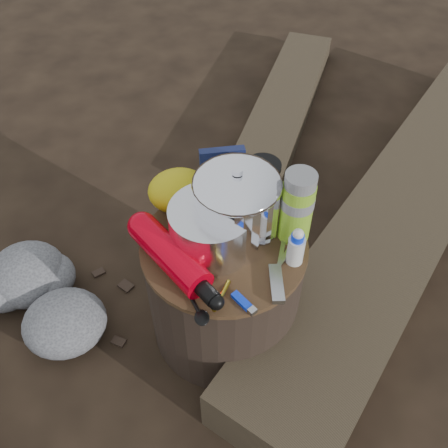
{
  "coord_description": "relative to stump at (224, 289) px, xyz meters",
  "views": [
    {
      "loc": [
        -0.11,
        -0.84,
        1.41
      ],
      "look_at": [
        0.0,
        0.0,
        0.48
      ],
      "focal_mm": 40.48,
      "sensor_mm": 36.0,
      "label": 1
    }
  ],
  "objects": [
    {
      "name": "pot_grabber",
      "position": [
        0.13,
        -0.08,
        0.21
      ],
      "size": [
        0.1,
        0.15,
        0.01
      ],
      "primitive_type": null,
      "rotation": [
        0.0,
        0.0,
        -0.5
      ],
      "color": "#AEAEB2",
      "rests_on": "stump"
    },
    {
      "name": "ground",
      "position": [
        0.0,
        0.0,
        -0.2
      ],
      "size": [
        60.0,
        60.0,
        0.0
      ],
      "primitive_type": "plane",
      "color": "black",
      "rests_on": "ground"
    },
    {
      "name": "fuel_bottle",
      "position": [
        -0.14,
        -0.05,
        0.24
      ],
      "size": [
        0.24,
        0.32,
        0.08
      ],
      "primitive_type": null,
      "rotation": [
        0.0,
        0.0,
        0.57
      ],
      "color": "red",
      "rests_on": "stump"
    },
    {
      "name": "camping_pot",
      "position": [
        0.04,
        0.03,
        0.31
      ],
      "size": [
        0.21,
        0.21,
        0.21
      ],
      "primitive_type": "cylinder",
      "color": "white",
      "rests_on": "stump"
    },
    {
      "name": "squeeze_bottle",
      "position": [
        0.17,
        -0.08,
        0.25
      ],
      "size": [
        0.04,
        0.04,
        0.1
      ],
      "primitive_type": "cylinder",
      "color": "silver",
      "rests_on": "stump"
    },
    {
      "name": "log_small",
      "position": [
        0.41,
        1.08,
        -0.15
      ],
      "size": [
        0.72,
        1.22,
        0.1
      ],
      "primitive_type": "cube",
      "rotation": [
        0.0,
        0.0,
        -0.43
      ],
      "color": "#382E20",
      "rests_on": "ground"
    },
    {
      "name": "stuff_sack",
      "position": [
        -0.1,
        0.15,
        0.26
      ],
      "size": [
        0.17,
        0.14,
        0.12
      ],
      "primitive_type": "ellipsoid",
      "color": "gold",
      "rests_on": "stump"
    },
    {
      "name": "multitool",
      "position": [
        0.11,
        -0.15,
        0.21
      ],
      "size": [
        0.04,
        0.11,
        0.02
      ],
      "primitive_type": "cube",
      "rotation": [
        0.0,
        0.0,
        -0.1
      ],
      "color": "#AEAEB2",
      "rests_on": "stump"
    },
    {
      "name": "foil_windscreen",
      "position": [
        -0.03,
        0.0,
        0.27
      ],
      "size": [
        0.21,
        0.21,
        0.13
      ],
      "primitive_type": "cylinder",
      "color": "silver",
      "rests_on": "stump"
    },
    {
      "name": "stump",
      "position": [
        0.0,
        0.0,
        0.0
      ],
      "size": [
        0.44,
        0.44,
        0.4
      ],
      "primitive_type": "cylinder",
      "color": "black",
      "rests_on": "ground"
    },
    {
      "name": "travel_mug",
      "position": [
        0.12,
        0.14,
        0.27
      ],
      "size": [
        0.09,
        0.09,
        0.14
      ],
      "primitive_type": "cylinder",
      "color": "black",
      "rests_on": "stump"
    },
    {
      "name": "thermos",
      "position": [
        0.19,
        0.01,
        0.31
      ],
      "size": [
        0.08,
        0.08,
        0.21
      ],
      "primitive_type": "cylinder",
      "color": "#7FB525",
      "rests_on": "stump"
    },
    {
      "name": "log_main",
      "position": [
        0.73,
        0.36,
        -0.11
      ],
      "size": [
        1.66,
        1.8,
        0.18
      ],
      "primitive_type": "cube",
      "rotation": [
        0.0,
        0.0,
        -0.73
      ],
      "color": "#382E20",
      "rests_on": "ground"
    },
    {
      "name": "lighter",
      "position": [
        0.02,
        -0.18,
        0.21
      ],
      "size": [
        0.06,
        0.07,
        0.01
      ],
      "primitive_type": "cube",
      "rotation": [
        0.0,
        0.0,
        0.58
      ],
      "color": "#0D33EE",
      "rests_on": "stump"
    },
    {
      "name": "spork",
      "position": [
        -0.1,
        -0.16,
        0.21
      ],
      "size": [
        0.07,
        0.14,
        0.01
      ],
      "primitive_type": null,
      "rotation": [
        0.0,
        0.0,
        0.32
      ],
      "color": "black",
      "rests_on": "stump"
    },
    {
      "name": "food_pouch",
      "position": [
        0.02,
        0.18,
        0.28
      ],
      "size": [
        0.12,
        0.03,
        0.16
      ],
      "primitive_type": "cube",
      "rotation": [
        0.0,
        0.0,
        0.02
      ],
      "color": "#121A45",
      "rests_on": "stump"
    }
  ]
}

